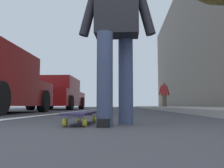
% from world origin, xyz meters
% --- Properties ---
extents(ground_plane, '(80.00, 80.00, 0.00)m').
position_xyz_m(ground_plane, '(10.00, 0.00, 0.00)').
color(ground_plane, '#38383D').
extents(lane_stripe_white, '(52.00, 0.16, 0.01)m').
position_xyz_m(lane_stripe_white, '(20.00, 1.25, 0.00)').
color(lane_stripe_white, silver).
rests_on(lane_stripe_white, ground).
extents(sidewalk_curb, '(52.00, 3.20, 0.12)m').
position_xyz_m(sidewalk_curb, '(18.00, -3.21, 0.06)').
color(sidewalk_curb, '#9E9B93').
rests_on(sidewalk_curb, ground).
extents(building_facade, '(40.00, 1.20, 12.33)m').
position_xyz_m(building_facade, '(22.00, -6.17, 6.16)').
color(building_facade, slate).
rests_on(building_facade, ground).
extents(skateboard, '(0.84, 0.20, 0.11)m').
position_xyz_m(skateboard, '(1.34, 0.11, 0.09)').
color(skateboard, yellow).
rests_on(skateboard, ground).
extents(skater_person, '(0.46, 0.72, 1.64)m').
position_xyz_m(skater_person, '(1.19, -0.23, 0.94)').
color(skater_person, '#384260').
rests_on(skater_person, ground).
extents(parked_car_mid, '(4.41, 1.92, 1.47)m').
position_xyz_m(parked_car_mid, '(10.31, 2.90, 0.70)').
color(parked_car_mid, maroon).
rests_on(parked_car_mid, ground).
extents(traffic_light, '(0.33, 0.28, 4.77)m').
position_xyz_m(traffic_light, '(25.24, 1.65, 3.26)').
color(traffic_light, '#2D2D2D').
rests_on(traffic_light, ground).
extents(pedestrian_distant, '(0.47, 0.73, 1.67)m').
position_xyz_m(pedestrian_distant, '(14.69, -2.61, 0.96)').
color(pedestrian_distant, brown).
rests_on(pedestrian_distant, ground).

